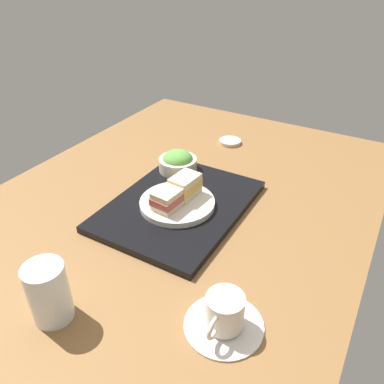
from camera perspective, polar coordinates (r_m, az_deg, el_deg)
name	(u,v)px	position (r cm, az deg, el deg)	size (l,w,h in cm)	color
ground_plane	(175,209)	(105.58, -2.53, -2.50)	(140.00, 100.00, 3.00)	brown
serving_tray	(179,205)	(102.57, -1.96, -2.00)	(42.94, 32.23, 1.90)	black
sandwich_plate	(177,203)	(100.44, -2.21, -1.66)	(19.69, 19.69, 1.53)	silver
sandwich_near	(185,186)	(100.60, -1.04, 0.91)	(8.81, 6.37, 5.77)	beige
sandwich_far	(169,198)	(96.54, -3.51, -0.96)	(8.91, 6.69, 4.94)	beige
salad_bowl	(178,162)	(115.54, -2.12, 4.48)	(11.44, 11.44, 6.33)	beige
coffee_cup	(224,315)	(73.16, 4.80, -17.82)	(14.96, 14.96, 7.53)	silver
drinking_glass	(48,292)	(76.94, -20.58, -13.81)	(7.55, 7.55, 12.29)	silver
small_sauce_dish	(230,142)	(138.33, 5.67, 7.47)	(7.70, 7.70, 1.23)	beige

